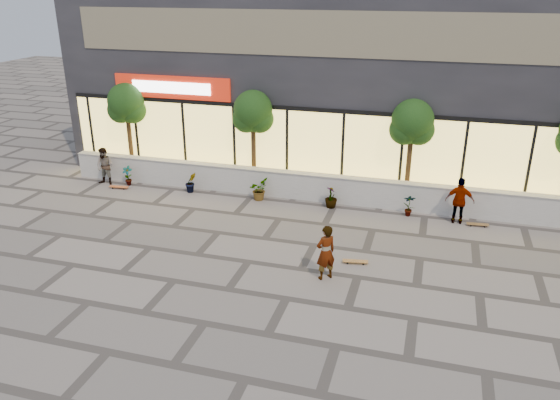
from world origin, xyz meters
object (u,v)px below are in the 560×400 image
(tree_midwest, at_px, (253,114))
(skater_right_near, at_px, (460,201))
(skateboard_left, at_px, (119,187))
(tree_west, at_px, (126,106))
(skater_center, at_px, (326,252))
(skater_left, at_px, (105,166))
(skateboard_center, at_px, (355,261))
(tree_mideast, at_px, (412,125))
(skateboard_right_near, at_px, (478,224))

(tree_midwest, distance_m, skater_right_near, 8.27)
(tree_midwest, distance_m, skateboard_left, 6.16)
(tree_west, height_order, tree_midwest, same)
(skater_center, distance_m, skater_left, 11.32)
(skater_center, height_order, skateboard_center, skater_center)
(skater_left, bearing_deg, skater_right_near, 1.57)
(skater_right_near, bearing_deg, skateboard_center, 55.15)
(skater_center, relative_size, skateboard_center, 2.09)
(tree_mideast, distance_m, skater_left, 12.20)
(skater_left, xyz_separation_m, skateboard_center, (10.86, -3.89, -0.69))
(tree_midwest, bearing_deg, skater_right_near, -10.10)
(tree_west, height_order, skater_right_near, tree_west)
(tree_west, height_order, skateboard_left, tree_west)
(tree_west, bearing_deg, tree_midwest, 0.00)
(skateboard_center, xyz_separation_m, skateboard_left, (-10.10, 3.56, 0.00))
(tree_midwest, relative_size, skater_center, 2.43)
(tree_midwest, bearing_deg, skateboard_left, -161.48)
(skateboard_left, bearing_deg, skateboard_right_near, -4.53)
(skater_left, distance_m, skateboard_right_near, 14.46)
(skater_center, height_order, skater_left, skater_center)
(skater_left, relative_size, skateboard_center, 1.98)
(tree_west, xyz_separation_m, skater_center, (9.75, -6.37, -2.18))
(tree_west, relative_size, tree_mideast, 1.00)
(tree_midwest, xyz_separation_m, skater_right_near, (7.86, -1.40, -2.17))
(skater_center, xyz_separation_m, skateboard_right_near, (4.28, 4.87, -0.73))
(tree_midwest, height_order, skateboard_center, tree_midwest)
(skater_center, relative_size, skater_left, 1.05)
(skateboard_center, bearing_deg, skater_center, -131.61)
(skateboard_left, bearing_deg, skater_center, -31.75)
(skater_center, xyz_separation_m, skater_left, (-10.17, 4.97, -0.04))
(tree_mideast, xyz_separation_m, skateboard_center, (-1.05, -5.29, -2.91))
(skater_right_near, distance_m, skateboard_left, 13.04)
(tree_mideast, relative_size, skateboard_left, 4.91)
(skater_center, bearing_deg, tree_mideast, -147.69)
(skateboard_right_near, bearing_deg, tree_mideast, 144.74)
(tree_west, relative_size, skateboard_left, 4.91)
(skater_left, relative_size, skater_right_near, 0.94)
(skateboard_right_near, bearing_deg, skater_center, -135.88)
(skater_right_near, bearing_deg, skater_center, 56.05)
(skater_left, bearing_deg, tree_midwest, 14.89)
(skater_right_near, relative_size, skateboard_right_near, 2.19)
(skater_center, relative_size, skater_right_near, 0.99)
(tree_west, height_order, skateboard_right_near, tree_west)
(tree_midwest, xyz_separation_m, skateboard_right_near, (8.53, -1.50, -2.91))
(skater_right_near, bearing_deg, tree_midwest, -8.09)
(tree_midwest, distance_m, skater_center, 7.96)
(skater_right_near, xyz_separation_m, skateboard_center, (-2.91, -3.89, -0.74))
(skater_center, bearing_deg, skateboard_right_near, -173.65)
(skater_right_near, bearing_deg, tree_mideast, -34.95)
(skater_center, distance_m, skateboard_center, 1.48)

